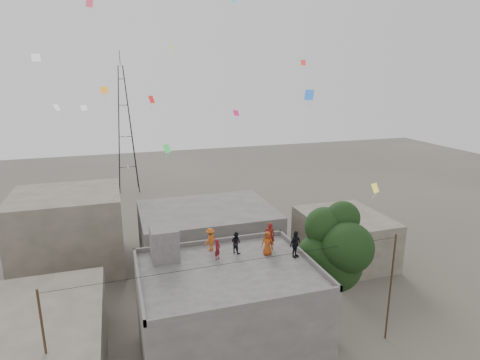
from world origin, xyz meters
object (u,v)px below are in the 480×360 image
object	(u,v)px
person_red_adult	(270,236)
person_dark_adult	(295,244)
stair_head_box	(164,243)
tree	(336,250)
transmission_tower	(125,130)

from	to	relation	value
person_red_adult	person_dark_adult	world-z (taller)	person_red_adult
stair_head_box	tree	size ratio (longest dim) A/B	0.22
person_red_adult	tree	bearing A→B (deg)	-174.93
transmission_tower	person_dark_adult	world-z (taller)	transmission_tower
tree	person_red_adult	size ratio (longest dim) A/B	5.12
transmission_tower	person_red_adult	world-z (taller)	transmission_tower
tree	transmission_tower	distance (m)	41.12
stair_head_box	transmission_tower	xyz separation A→B (m)	(-0.80, 37.40, 1.97)
transmission_tower	person_red_adult	bearing A→B (deg)	-79.05
stair_head_box	tree	xyz separation A→B (m)	(10.57, -2.00, -1.00)
person_red_adult	transmission_tower	bearing A→B (deg)	-54.60
transmission_tower	person_dark_adult	xyz separation A→B (m)	(8.40, -39.53, -2.13)
transmission_tower	person_dark_adult	distance (m)	40.47
tree	person_red_adult	distance (m)	4.35
stair_head_box	person_red_adult	xyz separation A→B (m)	(6.55, -0.59, -0.11)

